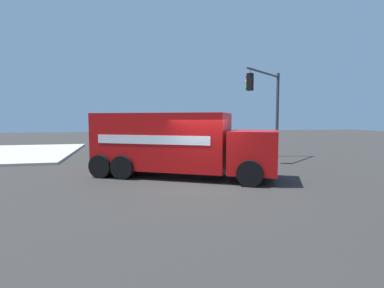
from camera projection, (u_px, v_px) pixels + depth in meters
The scene contains 4 objects.
ground_plane at pixel (204, 184), 11.68m from camera, with size 100.00×100.00×0.00m, color #33302D.
delivery_truck at pixel (178, 143), 13.17m from camera, with size 6.02×8.11×2.78m.
traffic_light_primary at pixel (268, 100), 18.87m from camera, with size 3.03×3.58×5.56m.
sedan_white at pixel (236, 142), 24.72m from camera, with size 2.34×4.44×1.31m.
Camera 1 is at (-11.11, 3.05, 2.54)m, focal length 28.12 mm.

